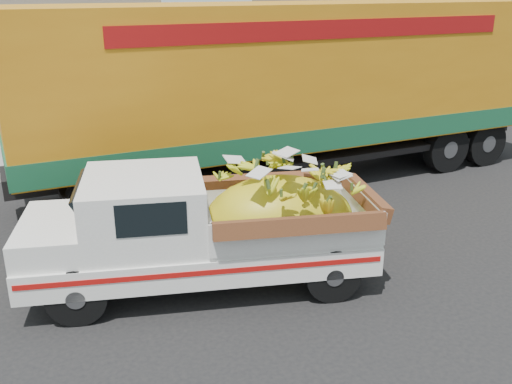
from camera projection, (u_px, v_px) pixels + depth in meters
name	position (u px, v px, depth m)	size (l,w,h in m)	color
ground	(304.00, 279.00, 8.51)	(100.00, 100.00, 0.00)	black
curb	(180.00, 157.00, 14.29)	(60.00, 0.25, 0.15)	gray
sidewalk	(159.00, 138.00, 16.10)	(60.00, 4.00, 0.14)	gray
building_right	(417.00, 11.00, 26.23)	(14.00, 6.00, 6.00)	gray
pickup_truck	(227.00, 225.00, 8.14)	(5.13, 2.84, 1.70)	black
semi_trailer	(296.00, 85.00, 12.20)	(12.03, 2.97, 3.80)	black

